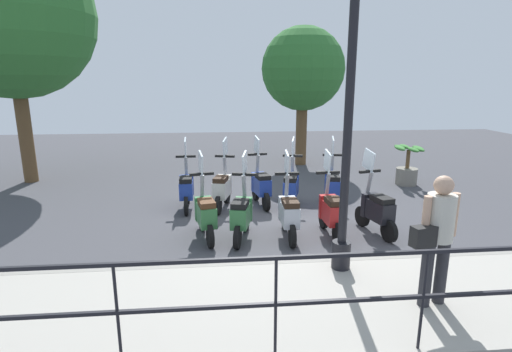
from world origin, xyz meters
The scene contains 18 objects.
ground_plane centered at (0.00, 0.00, 0.00)m, with size 28.00×28.00×0.00m, color #424247.
promenade_walkway centered at (-3.15, 0.00, 0.07)m, with size 2.20×20.00×0.15m.
fence_railing centered at (-4.20, 0.00, 0.90)m, with size 0.04×16.03×1.07m.
lamp_post_near centered at (-2.40, -0.48, 2.06)m, with size 0.26×0.90×4.30m.
pedestrian_with_bag centered at (-3.43, -1.26, 1.08)m, with size 0.40×0.63×1.59m.
tree_large centered at (3.84, 6.48, 4.37)m, with size 4.25×4.25×6.51m.
tree_distant centered at (5.43, -1.50, 3.08)m, with size 2.66×2.66×4.44m.
potted_palm centered at (2.54, -3.82, 0.45)m, with size 1.06×0.66×1.05m.
scooter_near_0 centered at (-0.84, -1.61, 0.48)m, with size 1.21×0.51×1.54m.
scooter_near_1 centered at (-0.87, -0.76, 0.48)m, with size 1.23×0.44×1.54m.
scooter_near_2 centered at (-0.89, 0.02, 0.48)m, with size 1.23×0.44×1.54m.
scooter_near_3 centered at (-0.87, 0.85, 0.48)m, with size 1.21×0.51×1.54m.
scooter_near_4 centered at (-0.77, 1.49, 0.48)m, with size 1.22×0.49×1.54m.
scooter_far_0 centered at (0.83, -1.26, 0.48)m, with size 1.22×0.49×1.54m.
scooter_far_1 centered at (0.81, -0.33, 0.48)m, with size 1.21×0.53×1.54m.
scooter_far_2 centered at (1.07, 0.31, 0.48)m, with size 1.22×0.48×1.54m.
scooter_far_3 centered at (0.91, 1.17, 0.48)m, with size 1.21×0.52×1.54m.
scooter_far_4 centered at (0.95, 1.95, 0.48)m, with size 1.23×0.44×1.54m.
Camera 1 is at (-7.53, 1.23, 2.79)m, focal length 28.00 mm.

